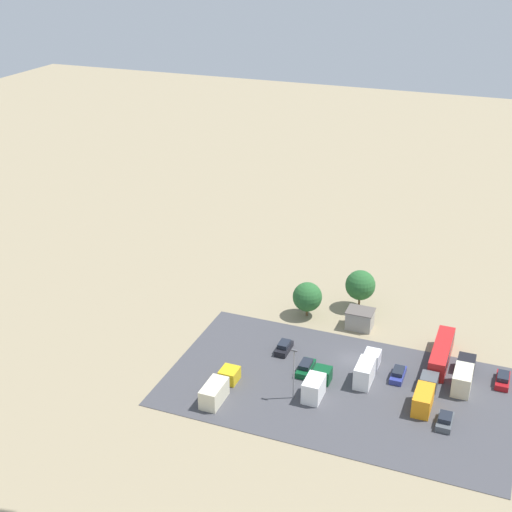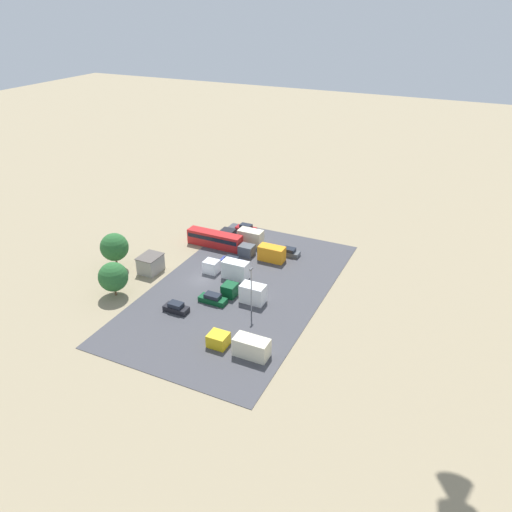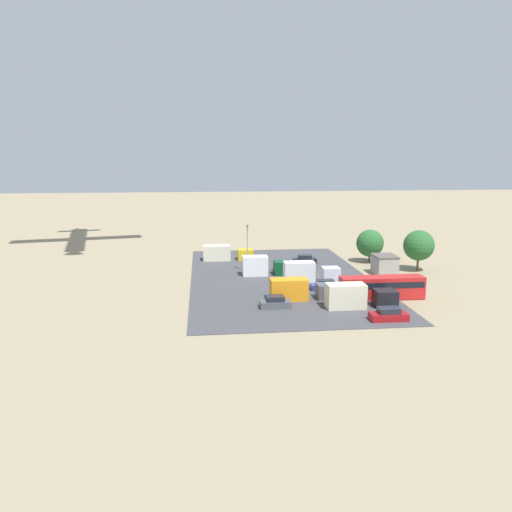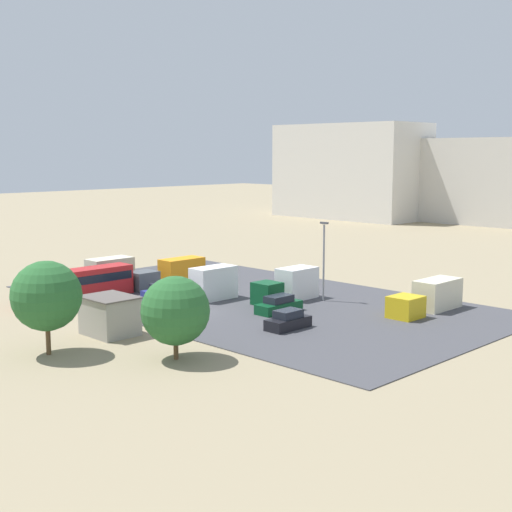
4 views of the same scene
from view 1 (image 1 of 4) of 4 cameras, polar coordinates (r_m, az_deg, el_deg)
name	(u,v)px [view 1 (image 1 of 4)]	position (r m, az deg, el deg)	size (l,w,h in m)	color
ground_plane	(351,360)	(112.19, 7.62, -8.25)	(400.00, 400.00, 0.00)	gray
parking_lot_surface	(338,387)	(105.91, 6.56, -10.39)	(49.67, 28.61, 0.08)	#424247
shed_building	(360,319)	(120.03, 8.31, -5.00)	(4.47, 3.66, 3.23)	#9E998E
bus	(441,352)	(113.42, 14.62, -7.48)	(2.54, 11.66, 3.07)	red
parked_car_0	(306,367)	(108.44, 4.00, -8.88)	(1.85, 4.78, 1.61)	#0C4723
parked_car_1	(503,380)	(111.61, 19.13, -9.32)	(1.90, 4.54, 1.56)	maroon
parked_car_2	(284,347)	(112.92, 2.25, -7.32)	(1.83, 4.15, 1.63)	black
parked_car_3	(398,374)	(108.87, 11.30, -9.25)	(1.83, 4.42, 1.48)	navy
parked_car_4	(445,421)	(101.17, 14.87, -12.62)	(1.99, 4.03, 1.57)	#4C5156
parked_truck_0	(425,395)	(104.11, 13.35, -10.76)	(2.42, 9.34, 2.93)	#4C5156
parked_truck_1	(316,385)	(103.54, 4.84, -10.22)	(2.49, 7.59, 3.19)	#0C4723
parked_truck_2	(463,375)	(109.31, 16.26, -9.16)	(2.56, 9.23, 3.19)	black
parked_truck_3	(219,388)	(102.94, -3.02, -10.49)	(2.54, 9.40, 2.84)	gold
parked_truck_4	(367,369)	(107.59, 8.85, -8.91)	(2.33, 8.71, 3.33)	silver
tree_near_shed	(307,297)	(121.62, 4.13, -3.28)	(5.04, 5.04, 6.14)	brown
tree_apron_mid	(360,285)	(124.65, 8.35, -2.32)	(5.22, 5.22, 7.07)	brown
light_pole_lot_centre	(294,372)	(100.71, 3.05, -9.22)	(0.90, 0.28, 8.00)	gray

